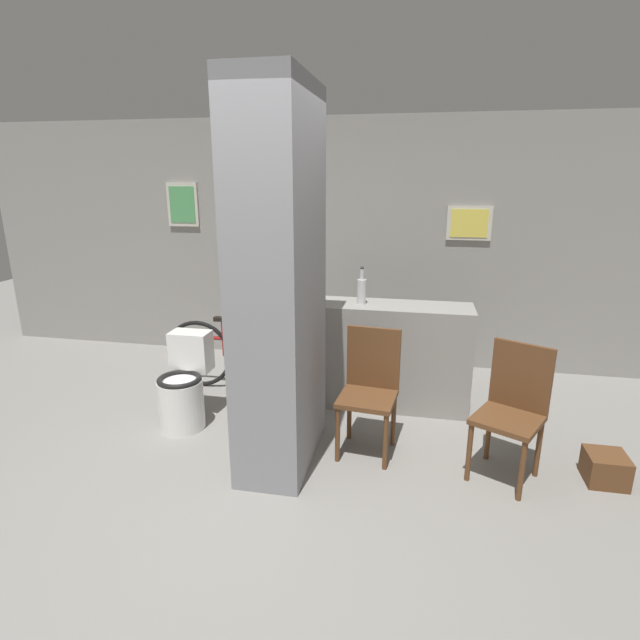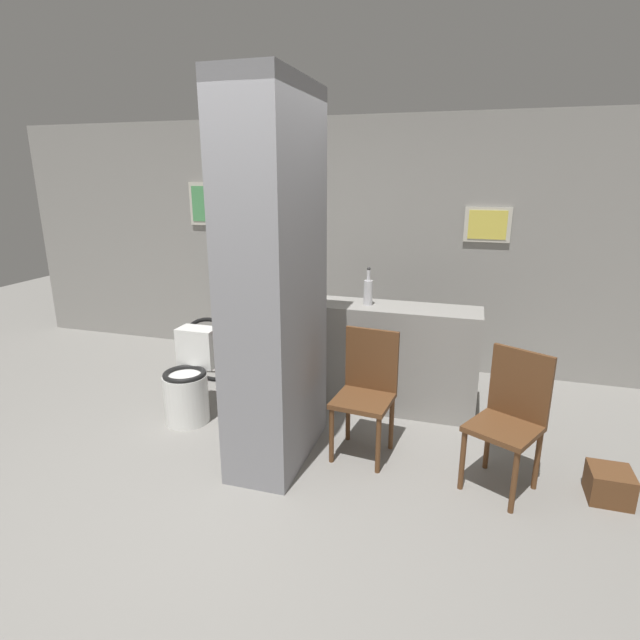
# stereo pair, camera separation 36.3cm
# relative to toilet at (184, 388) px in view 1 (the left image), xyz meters

# --- Properties ---
(ground_plane) EXTENTS (14.00, 14.00, 0.00)m
(ground_plane) POSITION_rel_toilet_xyz_m (0.83, -0.80, -0.32)
(ground_plane) COLOR gray
(wall_back) EXTENTS (8.00, 0.09, 2.60)m
(wall_back) POSITION_rel_toilet_xyz_m (0.83, 1.83, 0.98)
(wall_back) COLOR gray
(wall_back) RESTS_ON ground_plane
(pillar_center) EXTENTS (0.49, 0.98, 2.60)m
(pillar_center) POSITION_rel_toilet_xyz_m (0.93, -0.31, 0.98)
(pillar_center) COLOR gray
(pillar_center) RESTS_ON ground_plane
(counter_shelf) EXTENTS (1.50, 0.44, 0.94)m
(counter_shelf) POSITION_rel_toilet_xyz_m (1.59, 0.72, 0.15)
(counter_shelf) COLOR gray
(counter_shelf) RESTS_ON ground_plane
(toilet) EXTENTS (0.37, 0.53, 0.76)m
(toilet) POSITION_rel_toilet_xyz_m (0.00, 0.00, 0.00)
(toilet) COLOR white
(toilet) RESTS_ON ground_plane
(chair_near_pillar) EXTENTS (0.44, 0.44, 0.93)m
(chair_near_pillar) POSITION_rel_toilet_xyz_m (1.54, -0.08, 0.19)
(chair_near_pillar) COLOR brown
(chair_near_pillar) RESTS_ON ground_plane
(chair_by_doorway) EXTENTS (0.54, 0.54, 0.93)m
(chair_by_doorway) POSITION_rel_toilet_xyz_m (2.53, -0.24, 0.19)
(chair_by_doorway) COLOR brown
(chair_by_doorway) RESTS_ON ground_plane
(bicycle) EXTENTS (1.73, 0.42, 0.72)m
(bicycle) POSITION_rel_toilet_xyz_m (0.32, 0.76, 0.03)
(bicycle) COLOR black
(bicycle) RESTS_ON ground_plane
(bottle_tall) EXTENTS (0.08, 0.08, 0.33)m
(bottle_tall) POSITION_rel_toilet_xyz_m (1.38, 0.70, 0.74)
(bottle_tall) COLOR silver
(bottle_tall) RESTS_ON counter_shelf
(floor_crate) EXTENTS (0.26, 0.26, 0.21)m
(floor_crate) POSITION_rel_toilet_xyz_m (3.17, -0.21, -0.22)
(floor_crate) COLOR brown
(floor_crate) RESTS_ON ground_plane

